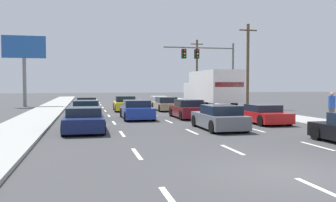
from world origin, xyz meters
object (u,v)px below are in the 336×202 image
(car_tan, at_px, (166,104))
(car_gray, at_px, (219,118))
(car_red, at_px, (262,114))
(utility_pole_far, at_px, (197,70))
(roadside_billboard, at_px, (24,56))
(car_blue, at_px, (137,110))
(box_truck, at_px, (211,88))
(pedestrian_near_corner, at_px, (332,107))
(car_navy, at_px, (84,121))
(car_orange, at_px, (87,105))
(traffic_signal_mast, at_px, (205,59))
(car_maroon, at_px, (188,110))
(utility_pole_mid, at_px, (248,65))
(car_green, at_px, (86,111))
(car_yellow, at_px, (125,104))

(car_tan, xyz_separation_m, car_gray, (-0.28, -13.98, 0.03))
(car_red, height_order, utility_pole_far, utility_pole_far)
(utility_pole_far, height_order, roadside_billboard, utility_pole_far)
(car_blue, bearing_deg, car_gray, -63.33)
(box_truck, relative_size, pedestrian_near_corner, 5.03)
(car_blue, height_order, car_gray, car_gray)
(car_gray, relative_size, car_red, 0.94)
(car_gray, distance_m, utility_pole_far, 32.93)
(car_tan, xyz_separation_m, car_red, (3.35, -11.64, -0.04))
(car_navy, bearing_deg, car_orange, 89.34)
(car_tan, distance_m, traffic_signal_mast, 8.11)
(car_maroon, distance_m, pedestrian_near_corner, 9.03)
(traffic_signal_mast, bearing_deg, car_gray, -106.49)
(car_tan, distance_m, car_red, 12.12)
(car_gray, relative_size, traffic_signal_mast, 0.53)
(car_navy, bearing_deg, utility_pole_mid, 43.04)
(car_maroon, relative_size, utility_pole_far, 0.47)
(car_orange, distance_m, car_gray, 15.60)
(traffic_signal_mast, xyz_separation_m, utility_pole_far, (3.25, 13.10, -0.49))
(car_maroon, xyz_separation_m, utility_pole_mid, (8.54, 8.73, 3.64))
(car_maroon, height_order, box_truck, box_truck)
(car_gray, bearing_deg, car_green, 133.08)
(car_gray, bearing_deg, roadside_billboard, 119.61)
(car_tan, bearing_deg, traffic_signal_mast, 40.64)
(traffic_signal_mast, bearing_deg, car_orange, -160.41)
(car_tan, bearing_deg, car_orange, 178.76)
(car_green, xyz_separation_m, utility_pole_mid, (15.41, 8.05, 3.66))
(car_yellow, xyz_separation_m, utility_pole_far, (12.01, 17.19, 3.86))
(utility_pole_mid, bearing_deg, car_navy, -136.96)
(traffic_signal_mast, relative_size, pedestrian_near_corner, 4.39)
(car_blue, xyz_separation_m, pedestrian_near_corner, (10.29, -6.17, 0.42))
(car_navy, relative_size, pedestrian_near_corner, 2.32)
(car_maroon, bearing_deg, car_gray, -91.81)
(car_gray, relative_size, box_truck, 0.46)
(car_maroon, xyz_separation_m, pedestrian_near_corner, (6.75, -5.99, 0.42))
(traffic_signal_mast, bearing_deg, car_blue, -126.71)
(traffic_signal_mast, distance_m, pedestrian_near_corner, 18.45)
(car_tan, bearing_deg, car_gray, -91.14)
(car_red, height_order, utility_pole_mid, utility_pole_mid)
(box_truck, bearing_deg, car_navy, -133.80)
(car_green, bearing_deg, car_gray, -46.92)
(car_blue, distance_m, car_red, 8.19)
(car_maroon, height_order, car_gray, car_maroon)
(car_orange, bearing_deg, car_maroon, -48.42)
(car_green, relative_size, box_truck, 0.51)
(utility_pole_far, relative_size, pedestrian_near_corner, 4.96)
(car_tan, height_order, car_gray, car_gray)
(car_green, xyz_separation_m, car_red, (10.30, -4.79, -0.04))
(car_orange, distance_m, box_truck, 10.67)
(car_yellow, relative_size, car_gray, 1.03)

